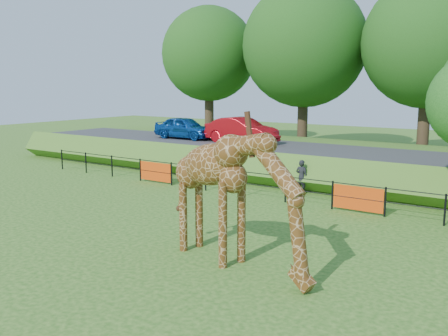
{
  "coord_description": "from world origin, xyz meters",
  "views": [
    {
      "loc": [
        9.06,
        -9.6,
        4.73
      ],
      "look_at": [
        -0.05,
        3.69,
        2.0
      ],
      "focal_mm": 40.0,
      "sensor_mm": 36.0,
      "label": 1
    }
  ],
  "objects_px": {
    "giraffe": "(236,199)",
    "car_blue": "(185,128)",
    "visitor": "(302,177)",
    "car_red": "(241,130)"
  },
  "relations": [
    {
      "from": "giraffe",
      "to": "car_blue",
      "type": "bearing_deg",
      "value": 147.18
    },
    {
      "from": "giraffe",
      "to": "car_blue",
      "type": "distance_m",
      "value": 18.0
    },
    {
      "from": "car_blue",
      "to": "visitor",
      "type": "height_order",
      "value": "car_blue"
    },
    {
      "from": "giraffe",
      "to": "car_red",
      "type": "xyz_separation_m",
      "value": [
        -8.22,
        13.16,
        0.34
      ]
    },
    {
      "from": "car_red",
      "to": "visitor",
      "type": "distance_m",
      "value": 7.24
    },
    {
      "from": "car_red",
      "to": "visitor",
      "type": "relative_size",
      "value": 2.95
    },
    {
      "from": "giraffe",
      "to": "car_red",
      "type": "distance_m",
      "value": 15.52
    },
    {
      "from": "visitor",
      "to": "car_red",
      "type": "bearing_deg",
      "value": -34.62
    },
    {
      "from": "giraffe",
      "to": "car_blue",
      "type": "height_order",
      "value": "giraffe"
    },
    {
      "from": "giraffe",
      "to": "car_red",
      "type": "relative_size",
      "value": 1.16
    }
  ]
}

